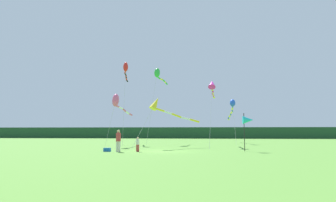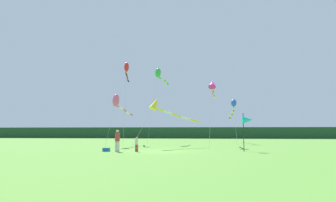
# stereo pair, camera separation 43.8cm
# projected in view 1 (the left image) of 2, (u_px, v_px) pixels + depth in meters

# --- Properties ---
(ground_plane) EXTENTS (120.00, 120.00, 0.00)m
(ground_plane) POSITION_uv_depth(u_px,v_px,m) (161.00, 151.00, 24.97)
(ground_plane) COLOR #5B9338
(distant_treeline) EXTENTS (108.00, 2.16, 2.66)m
(distant_treeline) POSITION_uv_depth(u_px,v_px,m) (185.00, 133.00, 69.62)
(distant_treeline) COLOR #1E4228
(distant_treeline) RESTS_ON ground
(person_adult) EXTENTS (0.40, 0.40, 1.84)m
(person_adult) POSITION_uv_depth(u_px,v_px,m) (118.00, 140.00, 24.20)
(person_adult) COLOR silver
(person_adult) RESTS_ON ground
(person_child) EXTENTS (0.27, 0.27, 1.23)m
(person_child) POSITION_uv_depth(u_px,v_px,m) (138.00, 143.00, 24.39)
(person_child) COLOR #B23338
(person_child) RESTS_ON ground
(cooler_box) EXTENTS (0.57, 0.38, 0.31)m
(cooler_box) POSITION_uv_depth(u_px,v_px,m) (107.00, 150.00, 24.48)
(cooler_box) COLOR #1959B2
(cooler_box) RESTS_ON ground
(banner_flag_pole) EXTENTS (0.90, 0.70, 3.29)m
(banner_flag_pole) POSITION_uv_depth(u_px,v_px,m) (248.00, 120.00, 25.04)
(banner_flag_pole) COLOR black
(banner_flag_pole) RESTS_ON ground
(kite_magenta) EXTENTS (1.13, 8.52, 7.86)m
(kite_magenta) POSITION_uv_depth(u_px,v_px,m) (212.00, 86.00, 33.72)
(kite_magenta) COLOR #B2B2B2
(kite_magenta) RESTS_ON ground
(kite_green) EXTENTS (2.22, 5.77, 10.77)m
(kite_green) POSITION_uv_depth(u_px,v_px,m) (158.00, 74.00, 41.05)
(kite_green) COLOR #B2B2B2
(kite_green) RESTS_ON ground
(kite_rainbow) EXTENTS (1.75, 5.39, 6.06)m
(kite_rainbow) POSITION_uv_depth(u_px,v_px,m) (117.00, 102.00, 32.99)
(kite_rainbow) COLOR #B2B2B2
(kite_rainbow) RESTS_ON ground
(kite_yellow) EXTENTS (6.58, 5.02, 5.34)m
(kite_yellow) POSITION_uv_depth(u_px,v_px,m) (160.00, 106.00, 29.73)
(kite_yellow) COLOR #B2B2B2
(kite_yellow) RESTS_ON ground
(kite_blue) EXTENTS (0.81, 10.29, 6.37)m
(kite_blue) POSITION_uv_depth(u_px,v_px,m) (232.00, 106.00, 41.71)
(kite_blue) COLOR #B2B2B2
(kite_blue) RESTS_ON ground
(kite_red) EXTENTS (1.38, 7.16, 11.37)m
(kite_red) POSITION_uv_depth(u_px,v_px,m) (126.00, 69.00, 40.29)
(kite_red) COLOR #B2B2B2
(kite_red) RESTS_ON ground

